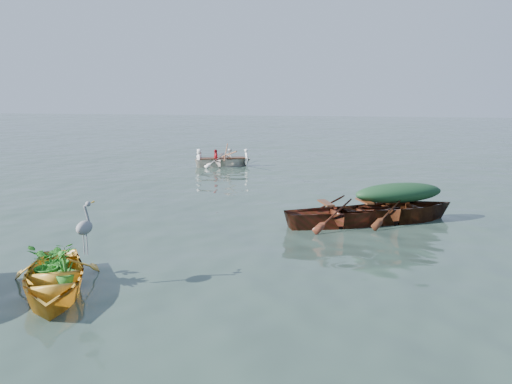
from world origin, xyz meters
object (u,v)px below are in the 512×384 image
at_px(yellow_dinghy, 54,293).
at_px(green_tarp_boat, 397,221).
at_px(rowed_boat, 223,166).
at_px(heron, 85,237).
at_px(open_wooden_boat, 345,226).

relative_size(yellow_dinghy, green_tarp_boat, 0.76).
height_order(rowed_boat, heron, heron).
xyz_separation_m(yellow_dinghy, open_wooden_boat, (4.61, 5.60, 0.00)).
bearing_deg(green_tarp_boat, rowed_boat, 11.31).
bearing_deg(open_wooden_boat, heron, 117.09).
xyz_separation_m(green_tarp_boat, heron, (-5.50, -6.01, 0.93)).
relative_size(green_tarp_boat, rowed_boat, 1.23).
height_order(yellow_dinghy, open_wooden_boat, open_wooden_boat).
relative_size(rowed_boat, heron, 4.01).
height_order(open_wooden_boat, rowed_boat, open_wooden_boat).
xyz_separation_m(open_wooden_boat, heron, (-4.15, -5.29, 0.93)).
distance_m(open_wooden_boat, rowed_boat, 11.48).
distance_m(yellow_dinghy, heron, 1.08).
height_order(green_tarp_boat, rowed_boat, green_tarp_boat).
bearing_deg(rowed_boat, heron, 165.24).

